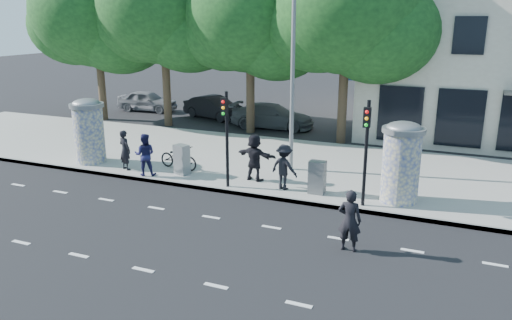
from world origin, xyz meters
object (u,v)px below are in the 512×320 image
at_px(man_road, 350,220).
at_px(cabinet_right, 317,177).
at_px(ped_b, 125,150).
at_px(bicycle, 179,158).
at_px(ad_column_left, 89,129).
at_px(car_mid, 214,108).
at_px(street_lamp, 293,50).
at_px(ped_f, 255,157).
at_px(ped_c, 145,155).
at_px(ped_d, 284,167).
at_px(traffic_pole_near, 226,130).
at_px(ad_column_right, 401,160).
at_px(car_left, 147,101).
at_px(car_right, 272,116).
at_px(traffic_pole_far, 366,143).
at_px(cabinet_left, 182,160).

bearing_deg(man_road, cabinet_right, -63.15).
bearing_deg(ped_b, bicycle, -135.55).
relative_size(ped_b, man_road, 0.93).
xyz_separation_m(ad_column_left, car_mid, (0.21, 10.80, -0.86)).
distance_m(street_lamp, ped_f, 4.23).
distance_m(ped_c, ped_d, 5.42).
bearing_deg(ped_c, ad_column_left, -34.92).
relative_size(traffic_pole_near, cabinet_right, 2.97).
height_order(ad_column_left, ped_b, ad_column_left).
bearing_deg(ad_column_right, ped_f, 177.91).
xyz_separation_m(ped_c, ped_d, (5.40, 0.52, -0.01)).
bearing_deg(ped_b, ped_d, -158.74).
xyz_separation_m(ped_c, ped_f, (4.06, 1.04, 0.06)).
xyz_separation_m(traffic_pole_near, ped_f, (0.60, 1.10, -1.21)).
xyz_separation_m(ad_column_left, ped_d, (8.53, -0.13, -0.59)).
bearing_deg(car_left, bicycle, -144.74).
bearing_deg(ad_column_left, ped_d, -0.89).
distance_m(ad_column_right, man_road, 4.03).
bearing_deg(car_right, traffic_pole_far, -149.76).
bearing_deg(ped_c, car_left, -79.14).
bearing_deg(traffic_pole_near, ad_column_left, 173.89).
bearing_deg(ped_f, ad_column_left, 13.99).
height_order(ad_column_right, car_left, ad_column_right).
relative_size(ad_column_right, ped_f, 1.52).
bearing_deg(street_lamp, car_right, 115.60).
bearing_deg(ped_d, bicycle, 9.07).
distance_m(car_mid, car_right, 4.32).
distance_m(man_road, cabinet_right, 4.03).
height_order(ad_column_right, car_right, ad_column_right).
xyz_separation_m(ped_b, ped_c, (1.15, -0.32, 0.02)).
height_order(bicycle, car_left, car_left).
distance_m(ad_column_left, ped_b, 2.10).
bearing_deg(car_right, ped_d, -160.86).
bearing_deg(ped_c, man_road, 137.04).
bearing_deg(cabinet_right, ped_d, -178.80).
bearing_deg(ped_f, cabinet_right, 179.42).
height_order(ad_column_left, ped_f, ad_column_left).
height_order(ped_f, cabinet_right, ped_f).
distance_m(traffic_pole_far, ped_f, 4.51).
relative_size(ped_d, man_road, 0.95).
height_order(ad_column_left, cabinet_right, ad_column_left).
distance_m(traffic_pole_near, bicycle, 3.41).
bearing_deg(ped_c, car_mid, -98.86).
bearing_deg(traffic_pole_near, car_mid, 119.06).
height_order(traffic_pole_near, ped_d, traffic_pole_near).
distance_m(ad_column_left, car_left, 12.44).
relative_size(traffic_pole_near, ped_b, 2.15).
height_order(bicycle, cabinet_right, cabinet_right).
relative_size(ad_column_right, man_road, 1.56).
relative_size(cabinet_left, car_left, 0.29).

